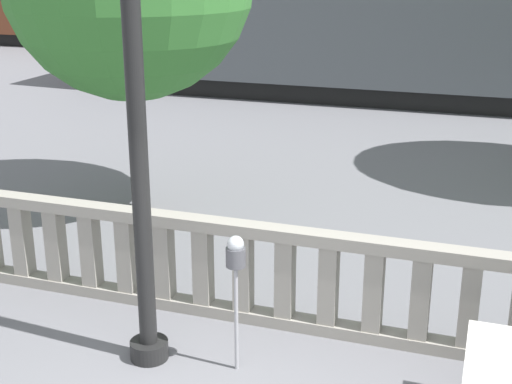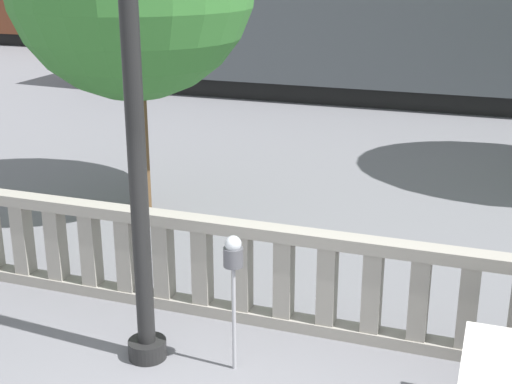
{
  "view_description": "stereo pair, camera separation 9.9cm",
  "coord_description": "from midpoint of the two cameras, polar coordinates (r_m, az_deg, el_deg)",
  "views": [
    {
      "loc": [
        2.03,
        -4.12,
        4.08
      ],
      "look_at": [
        -0.69,
        3.88,
        1.23
      ],
      "focal_mm": 50.0,
      "sensor_mm": 36.0,
      "label": 1
    },
    {
      "loc": [
        2.13,
        -4.09,
        4.08
      ],
      "look_at": [
        -0.69,
        3.88,
        1.23
      ],
      "focal_mm": 50.0,
      "sensor_mm": 36.0,
      "label": 2
    }
  ],
  "objects": [
    {
      "name": "parking_meter",
      "position": [
        7.02,
        -1.42,
        -5.55
      ],
      "size": [
        0.2,
        0.2,
        1.48
      ],
      "color": "#99999E",
      "rests_on": "ground"
    },
    {
      "name": "train_near",
      "position": [
        20.54,
        19.32,
        11.84
      ],
      "size": [
        24.2,
        2.68,
        4.45
      ],
      "color": "black",
      "rests_on": "ground"
    },
    {
      "name": "balustrade",
      "position": [
        8.08,
        2.6,
        -6.9
      ],
      "size": [
        13.84,
        0.24,
        1.21
      ],
      "color": "gray",
      "rests_on": "ground"
    },
    {
      "name": "lamppost",
      "position": [
        6.72,
        -9.73,
        14.24
      ],
      "size": [
        0.4,
        0.4,
        7.03
      ],
      "color": "black",
      "rests_on": "ground"
    },
    {
      "name": "train_far",
      "position": [
        30.5,
        1.78,
        14.63
      ],
      "size": [
        27.5,
        3.15,
        4.35
      ],
      "color": "black",
      "rests_on": "ground"
    }
  ]
}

